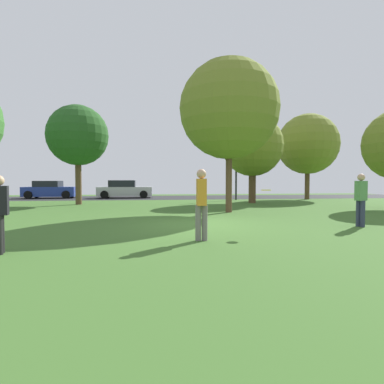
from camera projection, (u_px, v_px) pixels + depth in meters
The scene contains 12 objects.
ground_plane at pixel (201, 224), 10.30m from camera, with size 44.00×44.00×0.00m, color #3D6628.
road_strip at pixel (173, 197), 26.17m from camera, with size 44.00×6.40×0.01m, color #28282B.
oak_tree_left at pixel (253, 146), 19.68m from camera, with size 3.96×3.96×5.70m.
oak_tree_right at pixel (78, 136), 18.44m from camera, with size 3.65×3.65×6.04m.
birch_tree_lone at pixel (308, 144), 23.52m from camera, with size 4.65×4.65×6.61m.
maple_tree_near at pixel (229, 109), 13.88m from camera, with size 4.56×4.56×7.01m.
person_thrower at pixel (361, 197), 9.63m from camera, with size 0.36×0.30×1.69m.
person_bystander at pixel (201, 201), 7.39m from camera, with size 0.30×0.32×1.75m.
frisbee_disc at pixel (266, 190), 8.33m from camera, with size 0.32×0.32×0.03m.
parked_car_blue at pixel (50, 190), 25.26m from camera, with size 4.13×2.02×1.44m.
parked_car_silver at pixel (125, 190), 25.60m from camera, with size 4.48×1.99×1.48m.
street_lamp_post at pixel (236, 170), 22.87m from camera, with size 0.14×0.14×4.50m, color #2D2D33.
Camera 1 is at (-1.57, -10.14, 1.48)m, focal length 28.41 mm.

